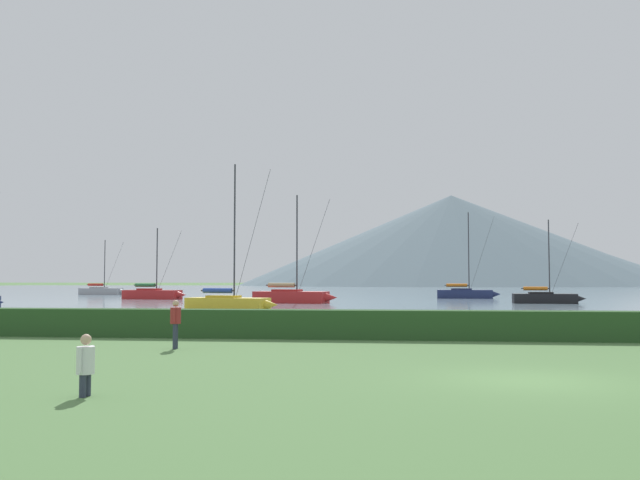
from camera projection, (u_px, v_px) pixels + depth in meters
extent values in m
plane|color=#517A42|center=(531.00, 381.00, 16.23)|extent=(1000.00, 1000.00, 0.00)
cube|color=gray|center=(415.00, 290.00, 152.09)|extent=(320.00, 246.00, 0.00)
cube|color=#284C23|center=(479.00, 325.00, 27.17)|extent=(80.00, 1.20, 1.14)
cube|color=red|center=(152.00, 295.00, 84.10)|extent=(7.24, 3.62, 1.09)
cone|color=red|center=(182.00, 295.00, 82.92)|extent=(1.34, 1.13, 0.92)
cube|color=#A52020|center=(149.00, 291.00, 84.24)|extent=(2.83, 2.11, 0.69)
cylinder|color=#333338|center=(157.00, 261.00, 84.15)|extent=(0.14, 0.14, 7.97)
cylinder|color=#333338|center=(145.00, 285.00, 84.45)|extent=(3.08, 0.70, 0.12)
cylinder|color=#2D7542|center=(145.00, 285.00, 84.45)|extent=(2.68, 0.92, 0.43)
cylinder|color=#333338|center=(169.00, 263.00, 83.65)|extent=(3.23, 0.64, 7.58)
cube|color=navy|center=(464.00, 294.00, 87.56)|extent=(6.86, 2.64, 1.06)
cone|color=navy|center=(496.00, 294.00, 86.93)|extent=(1.20, 0.96, 0.90)
cube|color=#1B2449|center=(461.00, 291.00, 87.65)|extent=(2.58, 1.74, 0.68)
cylinder|color=#333338|center=(469.00, 253.00, 87.76)|extent=(0.14, 0.14, 10.22)
cylinder|color=#333338|center=(457.00, 285.00, 87.78)|extent=(3.04, 0.26, 0.12)
cylinder|color=orange|center=(457.00, 285.00, 87.78)|extent=(2.60, 0.55, 0.42)
cylinder|color=#333338|center=(482.00, 255.00, 87.48)|extent=(3.21, 0.19, 9.72)
cube|color=#9E9EA3|center=(101.00, 291.00, 109.19)|extent=(6.45, 2.32, 1.01)
cone|color=#9E9EA3|center=(123.00, 291.00, 108.70)|extent=(1.11, 0.88, 0.86)
cube|color=gray|center=(99.00, 289.00, 109.26)|extent=(2.41, 1.58, 0.64)
cylinder|color=#333338|center=(105.00, 266.00, 109.35)|extent=(0.13, 0.13, 8.00)
cylinder|color=#333338|center=(96.00, 285.00, 109.37)|extent=(2.89, 0.17, 0.11)
cylinder|color=red|center=(96.00, 285.00, 109.37)|extent=(2.46, 0.45, 0.40)
cylinder|color=#333338|center=(114.00, 267.00, 109.13)|extent=(3.05, 0.09, 7.61)
cube|color=gold|center=(228.00, 304.00, 52.68)|extent=(6.53, 3.45, 0.98)
cone|color=gold|center=(271.00, 305.00, 51.50)|extent=(1.22, 1.04, 0.83)
cube|color=gold|center=(224.00, 299.00, 52.82)|extent=(2.58, 1.96, 0.62)
cylinder|color=#333338|center=(235.00, 234.00, 52.80)|extent=(0.12, 0.12, 10.56)
cylinder|color=#333338|center=(218.00, 291.00, 53.02)|extent=(2.75, 0.72, 0.11)
cylinder|color=#2847A3|center=(218.00, 291.00, 53.02)|extent=(2.40, 0.91, 0.39)
cylinder|color=#333338|center=(252.00, 237.00, 52.30)|extent=(2.89, 0.68, 10.04)
cube|color=black|center=(544.00, 299.00, 69.16)|extent=(6.11, 2.34, 0.95)
cone|color=black|center=(581.00, 299.00, 68.60)|extent=(1.07, 0.85, 0.80)
cube|color=black|center=(541.00, 295.00, 69.23)|extent=(2.30, 1.55, 0.60)
cylinder|color=#333338|center=(549.00, 259.00, 69.30)|extent=(0.12, 0.12, 7.79)
cylinder|color=#333338|center=(535.00, 288.00, 69.35)|extent=(2.71, 0.23, 0.10)
cylinder|color=orange|center=(535.00, 288.00, 69.35)|extent=(2.32, 0.48, 0.38)
cylinder|color=#333338|center=(564.00, 261.00, 69.06)|extent=(2.86, 0.16, 7.41)
cube|color=red|center=(291.00, 297.00, 70.16)|extent=(7.72, 3.95, 1.16)
cone|color=red|center=(331.00, 298.00, 68.85)|extent=(1.43, 1.22, 0.98)
cube|color=#A52020|center=(287.00, 293.00, 70.32)|extent=(3.03, 2.28, 0.74)
cylinder|color=#333338|center=(297.00, 246.00, 70.26)|extent=(0.15, 0.15, 10.24)
cylinder|color=#333338|center=(281.00, 285.00, 70.55)|extent=(3.27, 0.79, 0.13)
cylinder|color=tan|center=(281.00, 285.00, 70.55)|extent=(2.85, 1.02, 0.46)
cylinder|color=#333338|center=(313.00, 248.00, 69.70)|extent=(3.44, 0.73, 9.74)
cylinder|color=#2D3347|center=(83.00, 386.00, 13.94)|extent=(0.14, 0.14, 0.45)
cylinder|color=#2D3347|center=(87.00, 385.00, 14.12)|extent=(0.14, 0.14, 0.45)
cylinder|color=silver|center=(86.00, 360.00, 14.06)|extent=(0.36, 0.36, 0.55)
cylinder|color=silver|center=(79.00, 360.00, 13.83)|extent=(0.09, 0.09, 0.49)
cylinder|color=silver|center=(92.00, 358.00, 14.30)|extent=(0.09, 0.09, 0.49)
sphere|color=tan|center=(86.00, 340.00, 14.08)|extent=(0.22, 0.22, 0.22)
cylinder|color=#2D3347|center=(175.00, 336.00, 23.63)|extent=(0.14, 0.14, 0.85)
cylinder|color=#2D3347|center=(176.00, 336.00, 23.81)|extent=(0.14, 0.14, 0.85)
cylinder|color=maroon|center=(176.00, 316.00, 23.76)|extent=(0.36, 0.36, 0.55)
cylinder|color=maroon|center=(174.00, 315.00, 23.52)|extent=(0.09, 0.09, 0.50)
cylinder|color=maroon|center=(177.00, 314.00, 24.00)|extent=(0.09, 0.09, 0.50)
sphere|color=tan|center=(176.00, 303.00, 23.78)|extent=(0.22, 0.22, 0.22)
cone|color=slate|center=(490.00, 249.00, 419.66)|extent=(218.03, 218.03, 41.48)
cone|color=slate|center=(452.00, 240.00, 304.09)|extent=(184.20, 184.20, 39.12)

